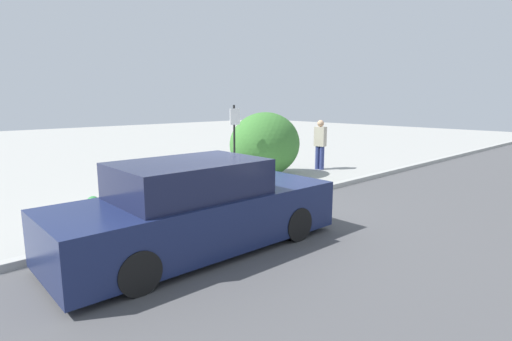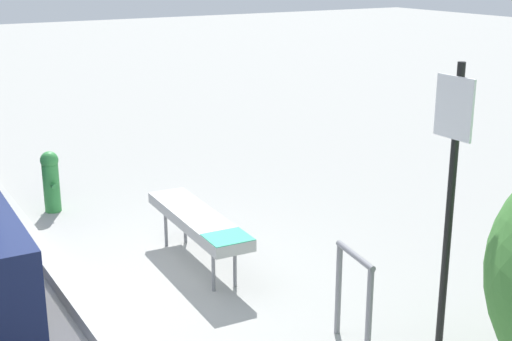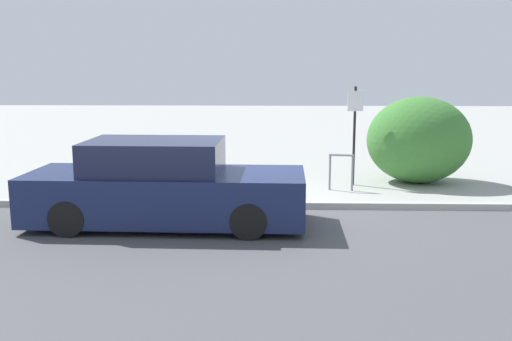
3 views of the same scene
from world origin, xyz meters
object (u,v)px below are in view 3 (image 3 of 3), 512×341
Objects in this scene: bench at (248,171)px; fire_hydrant at (131,182)px; parked_car_near at (164,187)px; sign_post at (355,126)px; bike_rack at (341,168)px.

fire_hydrant is (-2.38, -0.85, -0.08)m from bench.
sign_post is at bearing 44.46° from parked_car_near.
parked_car_near is (-3.78, -3.56, -0.71)m from sign_post.
bike_rack is 1.08× the size of fire_hydrant.
bench is 0.78× the size of sign_post.
fire_hydrant is 0.16× the size of parked_car_near.
bike_rack is 4.53m from parked_car_near.
sign_post reaches higher than fire_hydrant.
bench is 2.94m from parked_car_near.
sign_post is (0.36, 0.60, 0.88)m from bike_rack.
bench is at bearing -158.64° from sign_post.
sign_post is (2.43, 0.95, 0.90)m from bench.
fire_hydrant is 2.05m from parked_car_near.
parked_car_near reaches higher than fire_hydrant.
sign_post reaches higher than parked_car_near.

